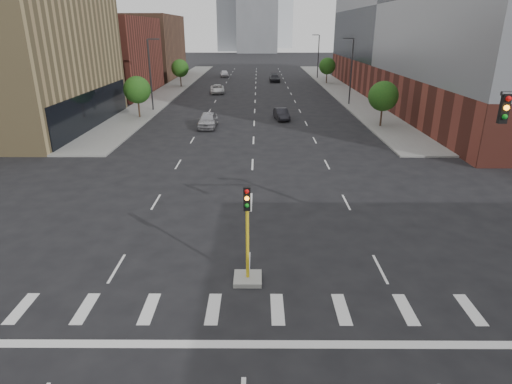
{
  "coord_description": "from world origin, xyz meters",
  "views": [
    {
      "loc": [
        0.43,
        -6.91,
        10.2
      ],
      "look_at": [
        0.34,
        13.23,
        2.5
      ],
      "focal_mm": 30.0,
      "sensor_mm": 36.0,
      "label": 1
    }
  ],
  "objects_px": {
    "car_near_left": "(208,120)",
    "car_distant": "(224,74)",
    "median_traffic_signal": "(248,261)",
    "car_deep_right": "(275,78)",
    "car_far_left": "(217,89)",
    "car_mid_right": "(281,114)"
  },
  "relations": [
    {
      "from": "car_mid_right",
      "to": "car_distant",
      "type": "xyz_separation_m",
      "value": [
        -10.38,
        48.43,
        0.09
      ]
    },
    {
      "from": "median_traffic_signal",
      "to": "car_far_left",
      "type": "xyz_separation_m",
      "value": [
        -6.45,
        57.69,
        -0.28
      ]
    },
    {
      "from": "car_mid_right",
      "to": "median_traffic_signal",
      "type": "bearing_deg",
      "value": -103.65
    },
    {
      "from": "car_mid_right",
      "to": "car_far_left",
      "type": "bearing_deg",
      "value": 104.95
    },
    {
      "from": "median_traffic_signal",
      "to": "car_far_left",
      "type": "relative_size",
      "value": 0.89
    },
    {
      "from": "car_far_left",
      "to": "car_deep_right",
      "type": "height_order",
      "value": "car_deep_right"
    },
    {
      "from": "median_traffic_signal",
      "to": "car_deep_right",
      "type": "xyz_separation_m",
      "value": [
        3.87,
        74.39,
        -0.23
      ]
    },
    {
      "from": "car_near_left",
      "to": "car_distant",
      "type": "xyz_separation_m",
      "value": [
        -2.03,
        52.81,
        -0.08
      ]
    },
    {
      "from": "car_near_left",
      "to": "car_mid_right",
      "type": "distance_m",
      "value": 9.43
    },
    {
      "from": "car_mid_right",
      "to": "car_distant",
      "type": "relative_size",
      "value": 0.91
    },
    {
      "from": "car_distant",
      "to": "car_mid_right",
      "type": "bearing_deg",
      "value": -84.37
    },
    {
      "from": "car_far_left",
      "to": "car_distant",
      "type": "distance_m",
      "value": 25.94
    },
    {
      "from": "median_traffic_signal",
      "to": "car_deep_right",
      "type": "bearing_deg",
      "value": 87.02
    },
    {
      "from": "car_mid_right",
      "to": "car_far_left",
      "type": "xyz_separation_m",
      "value": [
        -9.7,
        22.5,
        0.03
      ]
    },
    {
      "from": "car_near_left",
      "to": "car_deep_right",
      "type": "height_order",
      "value": "car_near_left"
    },
    {
      "from": "car_mid_right",
      "to": "car_far_left",
      "type": "relative_size",
      "value": 0.81
    },
    {
      "from": "car_near_left",
      "to": "car_far_left",
      "type": "distance_m",
      "value": 26.91
    },
    {
      "from": "median_traffic_signal",
      "to": "car_near_left",
      "type": "bearing_deg",
      "value": 99.39
    },
    {
      "from": "car_near_left",
      "to": "car_distant",
      "type": "distance_m",
      "value": 52.85
    },
    {
      "from": "car_far_left",
      "to": "car_near_left",
      "type": "bearing_deg",
      "value": -92.75
    },
    {
      "from": "car_deep_right",
      "to": "car_mid_right",
      "type": "bearing_deg",
      "value": -91.54
    },
    {
      "from": "car_near_left",
      "to": "car_deep_right",
      "type": "relative_size",
      "value": 0.95
    }
  ]
}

